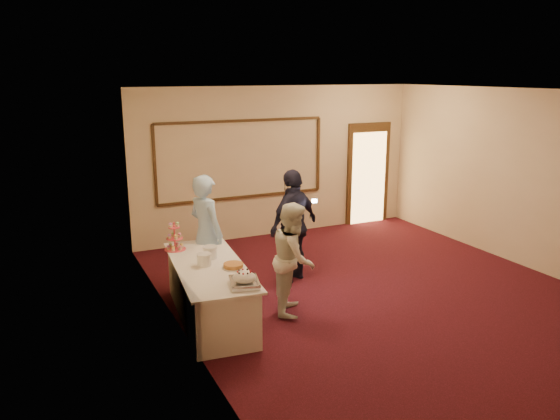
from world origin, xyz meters
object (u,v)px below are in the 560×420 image
object	(u,v)px
plate_stack_a	(204,260)
man	(206,233)
woman	(294,258)
pavlova_tray	(244,279)
cupcake_stand	(175,239)
buffet_table	(210,292)
plate_stack_b	(210,252)
guest	(294,226)
tart	(233,266)

from	to	relation	value
plate_stack_a	man	bearing A→B (deg)	70.85
woman	pavlova_tray	bearing A→B (deg)	152.83
cupcake_stand	woman	size ratio (longest dim) A/B	0.29
buffet_table	plate_stack_b	xyz separation A→B (m)	(0.10, 0.26, 0.47)
plate_stack_a	man	distance (m)	1.06
cupcake_stand	man	bearing A→B (deg)	18.56
plate_stack_a	woman	size ratio (longest dim) A/B	0.13
man	plate_stack_b	bearing A→B (deg)	144.97
pavlova_tray	guest	distance (m)	2.26
buffet_table	plate_stack_b	size ratio (longest dim) A/B	11.80
plate_stack_a	guest	world-z (taller)	guest
tart	pavlova_tray	bearing A→B (deg)	-98.20
plate_stack_b	guest	distance (m)	1.67
tart	plate_stack_b	bearing A→B (deg)	106.89
woman	guest	size ratio (longest dim) A/B	0.86
tart	guest	world-z (taller)	guest
buffet_table	pavlova_tray	xyz separation A→B (m)	(0.16, -0.86, 0.46)
plate_stack_a	pavlova_tray	bearing A→B (deg)	-75.42
buffet_table	plate_stack_a	size ratio (longest dim) A/B	12.23
woman	plate_stack_a	bearing A→B (deg)	108.43
woman	guest	xyz separation A→B (m)	(0.53, 1.07, 0.12)
man	cupcake_stand	bearing A→B (deg)	87.52
cupcake_stand	plate_stack_a	world-z (taller)	cupcake_stand
plate_stack_a	guest	distance (m)	1.91
plate_stack_b	man	bearing A→B (deg)	76.01
tart	woman	bearing A→B (deg)	-0.26
pavlova_tray	cupcake_stand	distance (m)	1.74
pavlova_tray	plate_stack_b	xyz separation A→B (m)	(-0.06, 1.12, 0.01)
pavlova_tray	man	xyz separation A→B (m)	(0.12, 1.86, 0.05)
buffet_table	tart	size ratio (longest dim) A/B	7.84
plate_stack_a	tart	world-z (taller)	plate_stack_a
plate_stack_a	tart	size ratio (longest dim) A/B	0.64
buffet_table	tart	world-z (taller)	tart
pavlova_tray	plate_stack_a	xyz separation A→B (m)	(-0.23, 0.87, 0.01)
tart	man	xyz separation A→B (m)	(0.03, 1.25, 0.10)
buffet_table	cupcake_stand	world-z (taller)	cupcake_stand
cupcake_stand	buffet_table	bearing A→B (deg)	-73.53
tart	buffet_table	bearing A→B (deg)	135.33
cupcake_stand	plate_stack_b	distance (m)	0.67
guest	woman	bearing A→B (deg)	38.84
pavlova_tray	plate_stack_b	bearing A→B (deg)	93.31
tart	guest	size ratio (longest dim) A/B	0.17
cupcake_stand	plate_stack_b	xyz separation A→B (m)	(0.34, -0.57, -0.08)
cupcake_stand	woman	xyz separation A→B (m)	(1.37, -1.08, -0.15)
plate_stack_b	tart	world-z (taller)	plate_stack_b
guest	man	bearing A→B (deg)	-32.14
cupcake_stand	tart	distance (m)	1.19
pavlova_tray	plate_stack_b	world-z (taller)	pavlova_tray
plate_stack_a	man	size ratio (longest dim) A/B	0.11
plate_stack_a	man	xyz separation A→B (m)	(0.35, 1.00, 0.05)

